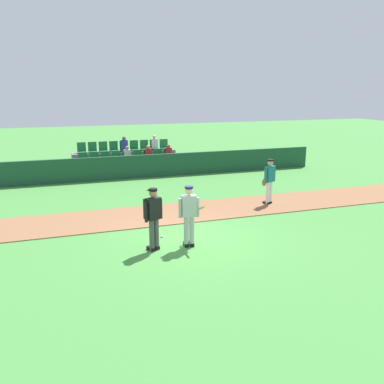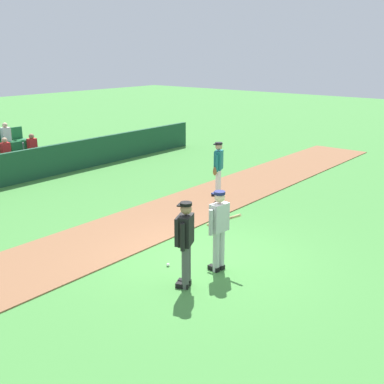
% 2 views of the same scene
% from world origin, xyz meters
% --- Properties ---
extents(ground_plane, '(80.00, 80.00, 0.00)m').
position_xyz_m(ground_plane, '(0.00, 0.00, 0.00)').
color(ground_plane, '#42843A').
extents(infield_dirt_path, '(28.00, 2.48, 0.03)m').
position_xyz_m(infield_dirt_path, '(0.00, 2.70, 0.01)').
color(infield_dirt_path, brown).
rests_on(infield_dirt_path, ground).
extents(batter_grey_jersey, '(0.66, 0.79, 1.76)m').
position_xyz_m(batter_grey_jersey, '(-0.14, -0.50, 0.97)').
color(batter_grey_jersey, '#B2B2B2').
rests_on(batter_grey_jersey, ground).
extents(umpire_home_plate, '(0.54, 0.43, 1.76)m').
position_xyz_m(umpire_home_plate, '(-1.15, -0.42, 1.00)').
color(umpire_home_plate, '#4C4C4C').
rests_on(umpire_home_plate, ground).
extents(runner_teal_jersey, '(0.66, 0.41, 1.76)m').
position_xyz_m(runner_teal_jersey, '(4.14, 2.69, 0.96)').
color(runner_teal_jersey, white).
rests_on(runner_teal_jersey, ground).
extents(baseball, '(0.07, 0.07, 0.07)m').
position_xyz_m(baseball, '(-0.70, 0.45, 0.04)').
color(baseball, white).
rests_on(baseball, ground).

